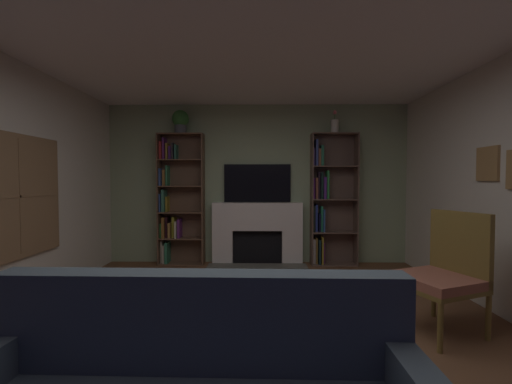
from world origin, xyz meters
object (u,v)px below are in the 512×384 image
object	(u,v)px
vase_with_flowers	(335,125)
bookshelf_left	(177,201)
fireplace	(257,232)
bookshelf_right	(327,201)
tv	(257,183)
armchair	(445,271)
potted_plant	(180,121)

from	to	relation	value
vase_with_flowers	bookshelf_left	bearing A→B (deg)	178.77
bookshelf_left	vase_with_flowers	size ratio (longest dim) A/B	5.77
fireplace	bookshelf_right	world-z (taller)	bookshelf_right
tv	armchair	distance (m)	3.11
bookshelf_right	tv	bearing A→B (deg)	176.68
armchair	vase_with_flowers	bearing A→B (deg)	101.72
bookshelf_left	fireplace	bearing A→B (deg)	-0.40
bookshelf_right	vase_with_flowers	size ratio (longest dim) A/B	5.77
fireplace	armchair	distance (m)	2.95
fireplace	potted_plant	bearing A→B (deg)	-177.89
bookshelf_right	potted_plant	xyz separation A→B (m)	(-2.39, -0.05, 1.31)
tv	vase_with_flowers	distance (m)	1.56
potted_plant	tv	bearing A→B (deg)	5.52
bookshelf_left	vase_with_flowers	distance (m)	2.85
fireplace	bookshelf_right	distance (m)	1.25
bookshelf_left	potted_plant	xyz separation A→B (m)	(0.09, -0.05, 1.31)
potted_plant	armchair	distance (m)	4.19
bookshelf_left	bookshelf_right	world-z (taller)	same
tv	potted_plant	world-z (taller)	potted_plant
fireplace	bookshelf_left	bearing A→B (deg)	179.60
bookshelf_left	armchair	distance (m)	3.92
tv	bookshelf_left	bearing A→B (deg)	-177.20
bookshelf_left	armchair	size ratio (longest dim) A/B	1.96
fireplace	potted_plant	xyz separation A→B (m)	(-1.24, -0.05, 1.81)
fireplace	armchair	world-z (taller)	armchair
tv	bookshelf_right	bearing A→B (deg)	-3.32
bookshelf_left	vase_with_flowers	xyz separation A→B (m)	(2.57, -0.06, 1.23)
tv	potted_plant	size ratio (longest dim) A/B	2.92
vase_with_flowers	fireplace	bearing A→B (deg)	177.87
fireplace	bookshelf_left	world-z (taller)	bookshelf_left
vase_with_flowers	armchair	size ratio (longest dim) A/B	0.34
bookshelf_left	armchair	xyz separation A→B (m)	(3.06, -2.40, -0.48)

